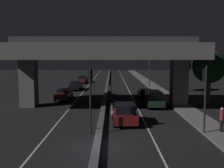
{
  "coord_description": "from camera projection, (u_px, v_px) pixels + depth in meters",
  "views": [
    {
      "loc": [
        0.94,
        -16.13,
        5.72
      ],
      "look_at": [
        0.76,
        25.62,
        1.38
      ],
      "focal_mm": 42.0,
      "sensor_mm": 36.0,
      "label": 1
    }
  ],
  "objects": [
    {
      "name": "traffic_light_left_of_median",
      "position": [
        92.0,
        89.0,
        19.18
      ],
      "size": [
        0.3,
        0.49,
        4.97
      ],
      "color": "black",
      "rests_on": "ground_plane"
    },
    {
      "name": "lane_line_right_inner",
      "position": [
        128.0,
        86.0,
        51.44
      ],
      "size": [
        0.12,
        126.0,
        0.0
      ],
      "primitive_type": "cube",
      "color": "beige",
      "rests_on": "ground_plane"
    },
    {
      "name": "roadside_tree_kerbside_mid",
      "position": [
        182.0,
        66.0,
        42.29
      ],
      "size": [
        3.22,
        3.22,
        5.92
      ],
      "color": "#38281C",
      "rests_on": "ground_plane"
    },
    {
      "name": "car_dark_red_lead_oncoming",
      "position": [
        65.0,
        94.0,
        35.05
      ],
      "size": [
        1.93,
        4.66,
        1.45
      ],
      "rotation": [
        0.0,
        0.0,
        -1.59
      ],
      "color": "#591414",
      "rests_on": "ground_plane"
    },
    {
      "name": "pedestrian_on_sidewalk",
      "position": [
        223.0,
        119.0,
        19.54
      ],
      "size": [
        0.31,
        0.31,
        1.83
      ],
      "color": "black",
      "rests_on": "sidewalk_right"
    },
    {
      "name": "lane_line_left_inner",
      "position": [
        89.0,
        86.0,
        51.47
      ],
      "size": [
        0.12,
        126.0,
        0.0
      ],
      "primitive_type": "cube",
      "color": "beige",
      "rests_on": "ground_plane"
    },
    {
      "name": "roadside_tree_kerbside_near",
      "position": [
        211.0,
        67.0,
        29.38
      ],
      "size": [
        3.73,
        3.73,
        6.49
      ],
      "color": "#38281C",
      "rests_on": "ground_plane"
    },
    {
      "name": "motorcycle_black_filtering_far",
      "position": [
        111.0,
        91.0,
        39.42
      ],
      "size": [
        0.33,
        2.0,
        1.51
      ],
      "rotation": [
        0.0,
        0.0,
        1.53
      ],
      "color": "black",
      "rests_on": "ground_plane"
    },
    {
      "name": "car_black_second_oncoming",
      "position": [
        77.0,
        85.0,
        45.36
      ],
      "size": [
        1.94,
        4.67,
        1.52
      ],
      "rotation": [
        0.0,
        0.0,
        -1.57
      ],
      "color": "black",
      "rests_on": "ground_plane"
    },
    {
      "name": "ground_plane",
      "position": [
        98.0,
        147.0,
        16.64
      ],
      "size": [
        200.0,
        200.0,
        0.0
      ],
      "primitive_type": "plane",
      "color": "black"
    },
    {
      "name": "traffic_light_right_of_median",
      "position": [
        206.0,
        88.0,
        19.13
      ],
      "size": [
        0.3,
        0.49,
        5.07
      ],
      "color": "black",
      "rests_on": "ground_plane"
    },
    {
      "name": "car_dark_red_lead",
      "position": [
        126.0,
        114.0,
        22.45
      ],
      "size": [
        2.15,
        4.03,
        1.72
      ],
      "rotation": [
        0.0,
        0.0,
        1.6
      ],
      "color": "#591414",
      "rests_on": "ground_plane"
    },
    {
      "name": "street_lamp",
      "position": [
        149.0,
        61.0,
        48.81
      ],
      "size": [
        2.67,
        0.32,
        8.22
      ],
      "color": "#2D2D30",
      "rests_on": "ground_plane"
    },
    {
      "name": "motorcycle_red_filtering_mid",
      "position": [
        112.0,
        98.0,
        32.64
      ],
      "size": [
        0.33,
        1.78,
        1.48
      ],
      "rotation": [
        0.0,
        0.0,
        1.54
      ],
      "color": "black",
      "rests_on": "ground_plane"
    },
    {
      "name": "sidewalk_right",
      "position": [
        160.0,
        90.0,
        44.45
      ],
      "size": [
        2.44,
        126.0,
        0.13
      ],
      "primitive_type": "cube",
      "color": "slate",
      "rests_on": "ground_plane"
    },
    {
      "name": "elevated_overpass",
      "position": [
        105.0,
        54.0,
        29.69
      ],
      "size": [
        21.39,
        9.81,
        8.0
      ],
      "color": "#5B5956",
      "rests_on": "ground_plane"
    },
    {
      "name": "median_divider",
      "position": [
        108.0,
        85.0,
        51.44
      ],
      "size": [
        0.49,
        126.0,
        0.36
      ],
      "primitive_type": "cube",
      "color": "#4C4C51",
      "rests_on": "ground_plane"
    },
    {
      "name": "motorcycle_white_filtering_near",
      "position": [
        114.0,
        112.0,
        24.31
      ],
      "size": [
        0.34,
        1.8,
        1.49
      ],
      "rotation": [
        0.0,
        0.0,
        1.64
      ],
      "color": "black",
      "rests_on": "ground_plane"
    },
    {
      "name": "car_black_third",
      "position": [
        146.0,
        94.0,
        35.43
      ],
      "size": [
        1.97,
        4.0,
        1.38
      ],
      "rotation": [
        0.0,
        0.0,
        1.58
      ],
      "color": "black",
      "rests_on": "ground_plane"
    },
    {
      "name": "car_dark_red_third_oncoming",
      "position": [
        84.0,
        79.0,
        57.24
      ],
      "size": [
        2.0,
        4.61,
        1.6
      ],
      "rotation": [
        0.0,
        0.0,
        -1.61
      ],
      "color": "#591414",
      "rests_on": "ground_plane"
    },
    {
      "name": "car_dark_green_second",
      "position": [
        155.0,
        99.0,
        29.75
      ],
      "size": [
        1.98,
        4.11,
        1.86
      ],
      "rotation": [
        0.0,
        0.0,
        1.61
      ],
      "color": "black",
      "rests_on": "ground_plane"
    }
  ]
}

